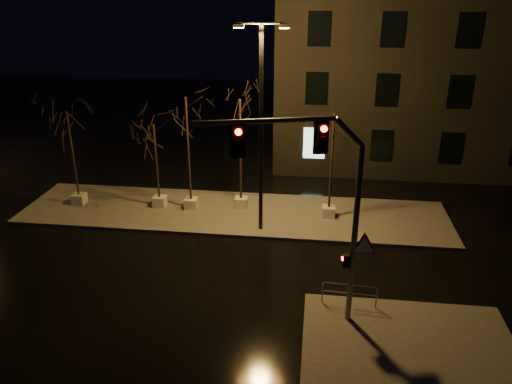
# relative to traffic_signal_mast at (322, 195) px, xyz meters

# --- Properties ---
(ground) EXTENTS (90.00, 90.00, 0.00)m
(ground) POSITION_rel_traffic_signal_mast_xyz_m (-4.39, 2.62, -4.96)
(ground) COLOR black
(ground) RESTS_ON ground
(median) EXTENTS (22.00, 5.00, 0.15)m
(median) POSITION_rel_traffic_signal_mast_xyz_m (-4.39, 8.62, -4.89)
(median) COLOR #4D4A45
(median) RESTS_ON ground
(sidewalk_corner) EXTENTS (7.00, 5.00, 0.15)m
(sidewalk_corner) POSITION_rel_traffic_signal_mast_xyz_m (3.11, -0.88, -4.89)
(sidewalk_corner) COLOR #4D4A45
(sidewalk_corner) RESTS_ON ground
(building) EXTENTS (25.00, 12.00, 15.00)m
(building) POSITION_rel_traffic_signal_mast_xyz_m (9.61, 20.62, 2.54)
(building) COLOR black
(building) RESTS_ON ground
(tree_0) EXTENTS (1.80, 1.80, 5.17)m
(tree_0) POSITION_rel_traffic_signal_mast_xyz_m (-12.77, 8.61, -0.89)
(tree_0) COLOR beige
(tree_0) RESTS_ON median
(tree_1) EXTENTS (1.80, 1.80, 4.58)m
(tree_1) POSITION_rel_traffic_signal_mast_xyz_m (-8.39, 8.83, -1.33)
(tree_1) COLOR beige
(tree_1) RESTS_ON median
(tree_2) EXTENTS (1.80, 1.80, 6.06)m
(tree_2) POSITION_rel_traffic_signal_mast_xyz_m (-6.65, 8.78, -0.22)
(tree_2) COLOR beige
(tree_2) RESTS_ON median
(tree_3) EXTENTS (1.80, 1.80, 5.93)m
(tree_3) POSITION_rel_traffic_signal_mast_xyz_m (-4.06, 9.22, -0.31)
(tree_3) COLOR beige
(tree_3) RESTS_ON median
(tree_4) EXTENTS (1.80, 1.80, 5.49)m
(tree_4) POSITION_rel_traffic_signal_mast_xyz_m (0.53, 8.66, -0.65)
(tree_4) COLOR beige
(tree_4) RESTS_ON median
(traffic_signal_mast) EXTENTS (5.83, 1.60, 7.33)m
(traffic_signal_mast) POSITION_rel_traffic_signal_mast_xyz_m (0.00, 0.00, 0.00)
(traffic_signal_mast) COLOR #595A60
(traffic_signal_mast) RESTS_ON sidewalk_corner
(streetlight_main) EXTENTS (2.38, 0.41, 9.50)m
(streetlight_main) POSITION_rel_traffic_signal_mast_xyz_m (-2.74, 6.89, 0.67)
(streetlight_main) COLOR black
(streetlight_main) RESTS_ON median
(guard_rail_a) EXTENTS (2.00, 0.17, 0.86)m
(guard_rail_a) POSITION_rel_traffic_signal_mast_xyz_m (1.21, 1.12, -4.25)
(guard_rail_a) COLOR #595A60
(guard_rail_a) RESTS_ON sidewalk_corner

